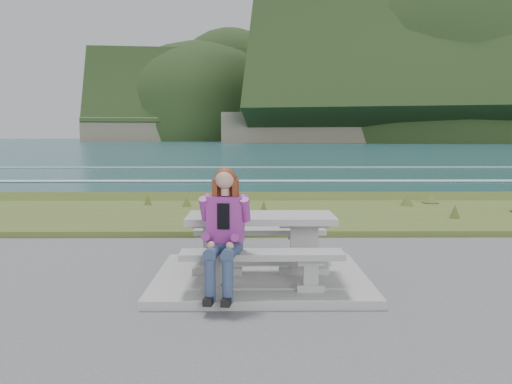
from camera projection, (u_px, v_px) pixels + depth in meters
concrete_slab at (261, 278)px, 6.23m from camera, size 2.60×2.10×0.10m
picnic_table at (261, 228)px, 6.16m from camera, size 1.80×0.75×0.75m
bench_landward at (262, 260)px, 5.49m from camera, size 1.80×0.35×0.45m
bench_seaward at (260, 235)px, 6.88m from camera, size 1.80×0.35×0.45m
grass_verge at (257, 217)px, 11.20m from camera, size 160.00×4.50×0.22m
shore_drop at (256, 201)px, 14.09m from camera, size 160.00×0.80×2.20m
ocean at (253, 193)px, 31.36m from camera, size 1600.00×1600.00×0.09m
headland_range at (487, 127)px, 402.49m from camera, size 729.83×363.95×230.28m
seated_woman at (223, 249)px, 5.34m from camera, size 0.46×0.71×1.37m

